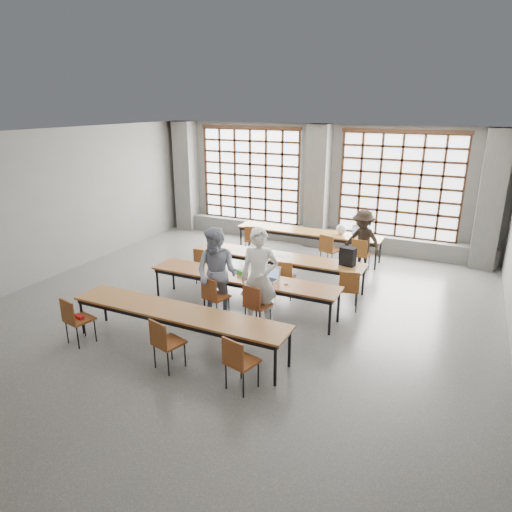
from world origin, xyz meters
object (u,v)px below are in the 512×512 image
Objects in this scene: chair_back_right at (360,252)px; chair_near_left at (75,317)px; green_box at (242,273)px; chair_front_left at (214,294)px; desk_row_d at (178,314)px; plastic_bag at (341,229)px; backpack at (348,256)px; laptop_front at (270,276)px; laptop_back at (358,234)px; chair_back_mid at (329,248)px; chair_mid_left at (204,262)px; chair_mid_right at (349,286)px; desk_row_b at (278,258)px; desk_row_a at (308,233)px; chair_near_right at (238,358)px; chair_near_mid at (165,340)px; chair_mid_centre at (284,275)px; mouse at (286,284)px; phone at (248,279)px; desk_row_c at (243,280)px; chair_back_left at (253,238)px; student_male at (259,279)px; chair_front_right at (255,302)px; student_back at (363,241)px; student_female at (217,274)px.

chair_back_right is 1.00× the size of chair_near_left.
chair_back_right is at bearing 61.40° from green_box.
green_box is (0.27, 0.71, 0.24)m from chair_front_left.
plastic_bag is at bearing 77.92° from desk_row_d.
chair_back_right is at bearing 103.28° from backpack.
laptop_back is (0.85, 3.83, 0.00)m from laptop_front.
chair_front_left is (-1.15, -3.83, 0.00)m from chair_back_mid.
chair_mid_right is at bearing 0.04° from chair_mid_left.
chair_mid_left is (-1.59, -0.63, -0.13)m from desk_row_b.
green_box is at bearing -29.74° from chair_mid_left.
chair_near_right reaches higher than desk_row_a.
chair_near_mid is at bearing -93.29° from desk_row_b.
desk_row_b is 0.76m from chair_mid_centre.
chair_mid_right is 3.08× the size of plastic_bag.
mouse is at bearing -18.21° from laptop_front.
chair_front_left reaches higher than desk_row_a.
plastic_bag is at bearing 75.16° from green_box.
chair_back_mid is 6.77× the size of phone.
chair_front_left is at bearing 96.68° from chair_near_mid.
desk_row_c is 1.71m from chair_mid_left.
desk_row_b is 10.85× the size of laptop_back.
desk_row_d is 4.55× the size of chair_near_left.
chair_back_left is at bearing 144.73° from chair_mid_right.
laptop_front is at bearing 75.56° from student_male.
mouse is 0.39× the size of green_box.
mouse is (-0.25, 2.49, 0.21)m from chair_near_right.
plastic_bag reaches higher than chair_back_mid.
laptop_back reaches higher than chair_back_mid.
chair_back_left is at bearing 112.41° from desk_row_c.
chair_front_right is at bearing 70.13° from chair_near_mid.
chair_near_left is at bearing -121.96° from backpack.
laptop_back is (-0.25, 0.74, 0.25)m from chair_back_right.
chair_mid_left is 1.00× the size of chair_mid_centre.
chair_front_left is 4.43m from student_back.
student_back is at bearing 2.44° from chair_back_left.
chair_near_mid is (1.36, -3.40, 0.00)m from chair_mid_left.
chair_mid_left reaches higher than mouse.
chair_back_mid is 3.24m from mouse.
chair_back_right is (1.93, 5.09, -0.13)m from desk_row_d.
desk_row_a is 16.00× the size of green_box.
desk_row_d is at bearing -102.32° from chair_back_mid.
chair_near_right is at bearing -87.79° from plastic_bag.
desk_row_b is 2.54× the size of student_back.
desk_row_d is 5.90m from plastic_bag.
chair_mid_centre is 1.00× the size of chair_front_left.
student_back is (1.96, 3.83, -0.13)m from student_female.
student_back is 12.10× the size of phone.
laptop_back is at bearing 100.19° from chair_mid_right.
laptop_back reaches higher than desk_row_d.
chair_back_right and chair_front_right have the same top height.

